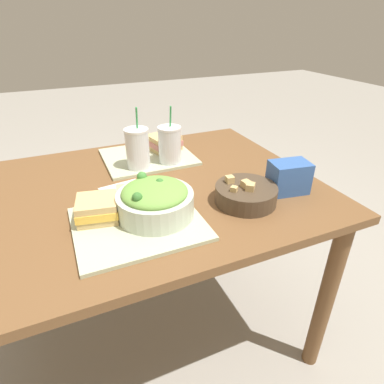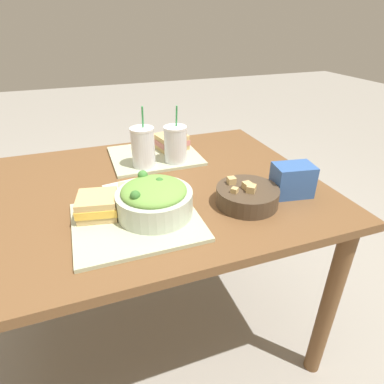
# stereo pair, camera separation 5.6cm
# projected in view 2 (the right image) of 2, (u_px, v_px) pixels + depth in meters

# --- Properties ---
(ground_plane) EXTENTS (12.00, 12.00, 0.00)m
(ground_plane) POSITION_uv_depth(u_px,v_px,m) (151.00, 328.00, 1.50)
(ground_plane) COLOR gray
(dining_table) EXTENTS (1.30, 0.93, 0.75)m
(dining_table) POSITION_uv_depth(u_px,v_px,m) (140.00, 211.00, 1.18)
(dining_table) COLOR brown
(dining_table) RESTS_ON ground_plane
(tray_near) EXTENTS (0.36, 0.32, 0.01)m
(tray_near) POSITION_uv_depth(u_px,v_px,m) (137.00, 222.00, 0.94)
(tray_near) COLOR #B2BC99
(tray_near) RESTS_ON dining_table
(tray_far) EXTENTS (0.36, 0.32, 0.01)m
(tray_far) POSITION_uv_depth(u_px,v_px,m) (155.00, 156.00, 1.38)
(tray_far) COLOR #B2BC99
(tray_far) RESTS_ON dining_table
(salad_bowl) EXTENTS (0.23, 0.23, 0.11)m
(salad_bowl) POSITION_uv_depth(u_px,v_px,m) (154.00, 199.00, 0.94)
(salad_bowl) COLOR beige
(salad_bowl) RESTS_ON tray_near
(soup_bowl) EXTENTS (0.20, 0.20, 0.08)m
(soup_bowl) POSITION_uv_depth(u_px,v_px,m) (247.00, 195.00, 1.03)
(soup_bowl) COLOR #473828
(soup_bowl) RESTS_ON dining_table
(sandwich_near) EXTENTS (0.14, 0.13, 0.06)m
(sandwich_near) POSITION_uv_depth(u_px,v_px,m) (98.00, 205.00, 0.95)
(sandwich_near) COLOR tan
(sandwich_near) RESTS_ON tray_near
(baguette_near) EXTENTS (0.17, 0.09, 0.06)m
(baguette_near) POSITION_uv_depth(u_px,v_px,m) (145.00, 189.00, 1.04)
(baguette_near) COLOR tan
(baguette_near) RESTS_ON tray_near
(sandwich_far) EXTENTS (0.15, 0.14, 0.06)m
(sandwich_far) POSITION_uv_depth(u_px,v_px,m) (171.00, 142.00, 1.42)
(sandwich_far) COLOR tan
(sandwich_far) RESTS_ON tray_far
(drink_cup_dark) EXTENTS (0.09, 0.09, 0.24)m
(drink_cup_dark) POSITION_uv_depth(u_px,v_px,m) (143.00, 148.00, 1.24)
(drink_cup_dark) COLOR silver
(drink_cup_dark) RESTS_ON tray_far
(drink_cup_red) EXTENTS (0.09, 0.09, 0.23)m
(drink_cup_red) POSITION_uv_depth(u_px,v_px,m) (176.00, 145.00, 1.28)
(drink_cup_red) COLOR silver
(drink_cup_red) RESTS_ON tray_far
(chip_bag) EXTENTS (0.14, 0.11, 0.11)m
(chip_bag) POSITION_uv_depth(u_px,v_px,m) (292.00, 180.00, 1.07)
(chip_bag) COLOR #335BA3
(chip_bag) RESTS_ON dining_table
(napkin_folded) EXTENTS (0.16, 0.12, 0.00)m
(napkin_folded) POSITION_uv_depth(u_px,v_px,m) (126.00, 187.00, 1.14)
(napkin_folded) COLOR silver
(napkin_folded) RESTS_ON dining_table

